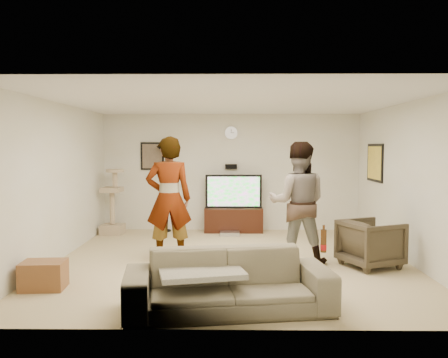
{
  "coord_description": "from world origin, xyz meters",
  "views": [
    {
      "loc": [
        -0.04,
        -7.19,
        1.81
      ],
      "look_at": [
        -0.12,
        0.2,
        1.29
      ],
      "focal_mm": 37.01,
      "sensor_mm": 36.0,
      "label": 1
    }
  ],
  "objects_px": {
    "person_right": "(298,203)",
    "side_table": "(44,275)",
    "tv_stand": "(234,220)",
    "sofa": "(228,281)",
    "armchair": "(371,243)",
    "tv": "(234,191)",
    "floor_lamp": "(163,189)",
    "cat_tree": "(112,202)",
    "beer_bottle": "(324,241)",
    "person_left": "(169,199)"
  },
  "relations": [
    {
      "from": "person_right",
      "to": "side_table",
      "type": "bearing_deg",
      "value": 29.25
    },
    {
      "from": "tv_stand",
      "to": "person_right",
      "type": "xyz_separation_m",
      "value": [
        0.97,
        -2.63,
        0.69
      ]
    },
    {
      "from": "person_right",
      "to": "sofa",
      "type": "xyz_separation_m",
      "value": [
        -1.06,
        -2.09,
        -0.61
      ]
    },
    {
      "from": "tv_stand",
      "to": "armchair",
      "type": "relative_size",
      "value": 1.57
    },
    {
      "from": "tv",
      "to": "floor_lamp",
      "type": "height_order",
      "value": "floor_lamp"
    },
    {
      "from": "floor_lamp",
      "to": "armchair",
      "type": "xyz_separation_m",
      "value": [
        3.53,
        -2.88,
        -0.55
      ]
    },
    {
      "from": "tv",
      "to": "sofa",
      "type": "relative_size",
      "value": 0.53
    },
    {
      "from": "cat_tree",
      "to": "side_table",
      "type": "relative_size",
      "value": 2.54
    },
    {
      "from": "cat_tree",
      "to": "person_right",
      "type": "bearing_deg",
      "value": -33.91
    },
    {
      "from": "person_right",
      "to": "beer_bottle",
      "type": "relative_size",
      "value": 7.54
    },
    {
      "from": "tv_stand",
      "to": "tv",
      "type": "height_order",
      "value": "tv"
    },
    {
      "from": "floor_lamp",
      "to": "sofa",
      "type": "relative_size",
      "value": 0.8
    },
    {
      "from": "armchair",
      "to": "side_table",
      "type": "bearing_deg",
      "value": 80.91
    },
    {
      "from": "tv",
      "to": "cat_tree",
      "type": "height_order",
      "value": "cat_tree"
    },
    {
      "from": "sofa",
      "to": "tv_stand",
      "type": "bearing_deg",
      "value": 80.48
    },
    {
      "from": "cat_tree",
      "to": "person_right",
      "type": "xyz_separation_m",
      "value": [
        3.47,
        -2.33,
        0.26
      ]
    },
    {
      "from": "tv",
      "to": "beer_bottle",
      "type": "relative_size",
      "value": 4.75
    },
    {
      "from": "cat_tree",
      "to": "person_left",
      "type": "xyz_separation_m",
      "value": [
        1.46,
        -2.18,
        0.31
      ]
    },
    {
      "from": "tv",
      "to": "side_table",
      "type": "distance_m",
      "value": 4.71
    },
    {
      "from": "floor_lamp",
      "to": "beer_bottle",
      "type": "xyz_separation_m",
      "value": [
        2.44,
        -4.77,
        -0.12
      ]
    },
    {
      "from": "person_left",
      "to": "beer_bottle",
      "type": "height_order",
      "value": "person_left"
    },
    {
      "from": "floor_lamp",
      "to": "sofa",
      "type": "xyz_separation_m",
      "value": [
        1.4,
        -4.77,
        -0.57
      ]
    },
    {
      "from": "floor_lamp",
      "to": "armchair",
      "type": "bearing_deg",
      "value": -39.19
    },
    {
      "from": "tv_stand",
      "to": "floor_lamp",
      "type": "distance_m",
      "value": 1.63
    },
    {
      "from": "tv",
      "to": "beer_bottle",
      "type": "bearing_deg",
      "value": -78.77
    },
    {
      "from": "person_left",
      "to": "armchair",
      "type": "xyz_separation_m",
      "value": [
        3.08,
        -0.35,
        -0.63
      ]
    },
    {
      "from": "side_table",
      "to": "tv_stand",
      "type": "bearing_deg",
      "value": 58.27
    },
    {
      "from": "tv_stand",
      "to": "person_right",
      "type": "distance_m",
      "value": 2.89
    },
    {
      "from": "floor_lamp",
      "to": "person_right",
      "type": "distance_m",
      "value": 3.64
    },
    {
      "from": "person_left",
      "to": "side_table",
      "type": "bearing_deg",
      "value": 36.16
    },
    {
      "from": "cat_tree",
      "to": "person_left",
      "type": "relative_size",
      "value": 0.69
    },
    {
      "from": "cat_tree",
      "to": "beer_bottle",
      "type": "relative_size",
      "value": 5.42
    },
    {
      "from": "person_right",
      "to": "side_table",
      "type": "distance_m",
      "value": 3.75
    },
    {
      "from": "person_right",
      "to": "beer_bottle",
      "type": "bearing_deg",
      "value": 97.15
    },
    {
      "from": "floor_lamp",
      "to": "person_right",
      "type": "height_order",
      "value": "person_right"
    },
    {
      "from": "sofa",
      "to": "side_table",
      "type": "xyz_separation_m",
      "value": [
        -2.35,
        0.76,
        -0.15
      ]
    },
    {
      "from": "beer_bottle",
      "to": "armchair",
      "type": "xyz_separation_m",
      "value": [
        1.1,
        1.89,
        -0.43
      ]
    },
    {
      "from": "person_left",
      "to": "sofa",
      "type": "bearing_deg",
      "value": 102.48
    },
    {
      "from": "sofa",
      "to": "armchair",
      "type": "height_order",
      "value": "armchair"
    },
    {
      "from": "armchair",
      "to": "tv",
      "type": "bearing_deg",
      "value": 12.42
    },
    {
      "from": "side_table",
      "to": "person_right",
      "type": "bearing_deg",
      "value": 21.34
    },
    {
      "from": "side_table",
      "to": "beer_bottle",
      "type": "bearing_deg",
      "value": -12.56
    },
    {
      "from": "tv",
      "to": "armchair",
      "type": "relative_size",
      "value": 1.52
    },
    {
      "from": "floor_lamp",
      "to": "person_left",
      "type": "bearing_deg",
      "value": -79.87
    },
    {
      "from": "tv_stand",
      "to": "cat_tree",
      "type": "xyz_separation_m",
      "value": [
        -2.5,
        -0.3,
        0.42
      ]
    },
    {
      "from": "cat_tree",
      "to": "armchair",
      "type": "bearing_deg",
      "value": -29.19
    },
    {
      "from": "sofa",
      "to": "person_right",
      "type": "bearing_deg",
      "value": 54.69
    },
    {
      "from": "floor_lamp",
      "to": "armchair",
      "type": "distance_m",
      "value": 4.59
    },
    {
      "from": "armchair",
      "to": "beer_bottle",
      "type": "bearing_deg",
      "value": 126.57
    },
    {
      "from": "sofa",
      "to": "armchair",
      "type": "xyz_separation_m",
      "value": [
        2.13,
        1.89,
        0.03
      ]
    }
  ]
}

